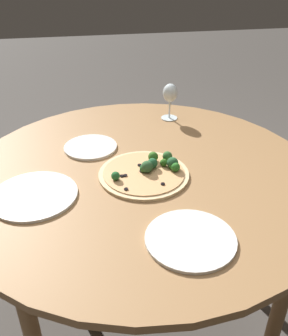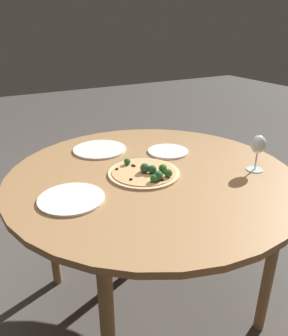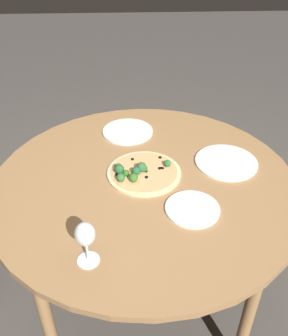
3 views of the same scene
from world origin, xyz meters
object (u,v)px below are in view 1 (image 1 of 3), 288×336
Objects in this scene: pizza at (147,171)px; wine_glass at (170,95)px; plate_far at (91,147)px; plate_near at (190,239)px; plate_side at (34,195)px.

wine_glass reaches higher than pizza.
plate_far is (0.18, -0.23, -0.01)m from pizza.
plate_far is (0.24, -0.58, 0.00)m from plate_near.
plate_side is (0.57, 0.52, -0.11)m from wine_glass.
pizza is 1.93× the size of wine_glass.
plate_near is (0.14, 0.81, -0.11)m from wine_glass.
plate_side is at bearing 42.58° from wine_glass.
plate_far and plate_side have the same top height.
wine_glass is at bearing -99.53° from plate_near.
pizza is at bearing 128.56° from plate_far.
plate_far is at bearing -123.39° from plate_side.
plate_near is at bearing 80.47° from wine_glass.
plate_far is at bearing -51.44° from pizza.
plate_side is at bearing 56.61° from plate_far.
wine_glass is 0.60× the size of plate_side.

